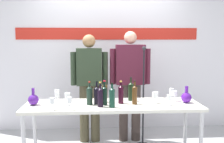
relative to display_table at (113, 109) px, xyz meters
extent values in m
cube|color=silver|center=(0.00, 1.34, 0.79)|extent=(4.50, 0.10, 3.00)
cube|color=red|center=(0.00, 1.28, 0.99)|extent=(3.15, 0.01, 0.20)
cube|color=silver|center=(0.00, 0.00, 0.04)|extent=(2.26, 0.66, 0.04)
cylinder|color=silver|center=(1.07, -0.28, -0.34)|extent=(0.05, 0.05, 0.73)
cylinder|color=silver|center=(-1.07, 0.28, -0.34)|extent=(0.05, 0.05, 0.73)
cylinder|color=silver|center=(1.07, 0.28, -0.34)|extent=(0.05, 0.05, 0.73)
sphere|color=#4C1B89|center=(-1.00, 0.00, 0.13)|extent=(0.13, 0.13, 0.13)
cylinder|color=#4C1B89|center=(-1.00, 0.00, 0.23)|extent=(0.04, 0.04, 0.09)
sphere|color=#521994|center=(0.97, 0.00, 0.13)|extent=(0.14, 0.14, 0.14)
cylinder|color=#521994|center=(0.97, 0.00, 0.24)|extent=(0.04, 0.04, 0.09)
cylinder|color=#423C29|center=(-0.40, 0.69, -0.26)|extent=(0.14, 0.14, 0.90)
cylinder|color=#423C29|center=(-0.23, 0.69, -0.26)|extent=(0.14, 0.14, 0.90)
cube|color=#293827|center=(-0.31, 0.69, 0.47)|extent=(0.38, 0.22, 0.56)
cylinder|color=#293827|center=(-0.56, 0.69, 0.45)|extent=(0.09, 0.09, 0.51)
cylinder|color=#293827|center=(-0.07, 0.69, 0.45)|extent=(0.09, 0.09, 0.51)
sphere|color=#9A7049|center=(-0.31, 0.69, 0.86)|extent=(0.20, 0.20, 0.20)
cylinder|color=#3D322D|center=(0.22, 0.69, -0.25)|extent=(0.14, 0.14, 0.91)
cylinder|color=#3D322D|center=(0.41, 0.69, -0.25)|extent=(0.14, 0.14, 0.91)
cube|color=#4F192B|center=(0.31, 0.69, 0.51)|extent=(0.44, 0.22, 0.61)
cylinder|color=#4F192B|center=(0.04, 0.69, 0.47)|extent=(0.09, 0.09, 0.55)
cylinder|color=#4F192B|center=(0.58, 0.69, 0.47)|extent=(0.09, 0.09, 0.55)
sphere|color=#DCA58A|center=(0.31, 0.69, 0.92)|extent=(0.19, 0.19, 0.19)
cylinder|color=black|center=(-0.11, -0.05, 0.17)|extent=(0.07, 0.07, 0.22)
cone|color=black|center=(-0.11, -0.05, 0.29)|extent=(0.07, 0.07, 0.03)
cylinder|color=black|center=(-0.11, -0.05, 0.32)|extent=(0.03, 0.03, 0.08)
cylinder|color=red|center=(-0.11, -0.05, 0.37)|extent=(0.03, 0.03, 0.02)
cylinder|color=#492C12|center=(0.28, -0.04, 0.17)|extent=(0.07, 0.07, 0.22)
cone|color=#492C12|center=(0.28, -0.04, 0.29)|extent=(0.07, 0.07, 0.03)
cylinder|color=#492C12|center=(0.28, -0.04, 0.32)|extent=(0.02, 0.02, 0.07)
cylinder|color=black|center=(0.28, -0.04, 0.36)|extent=(0.03, 0.03, 0.02)
cylinder|color=black|center=(0.11, 0.02, 0.17)|extent=(0.07, 0.07, 0.21)
cone|color=black|center=(0.11, 0.02, 0.29)|extent=(0.07, 0.07, 0.03)
cylinder|color=black|center=(0.11, 0.02, 0.31)|extent=(0.03, 0.03, 0.07)
cylinder|color=gold|center=(0.11, 0.02, 0.35)|extent=(0.03, 0.03, 0.02)
cylinder|color=#463417|center=(-0.10, 0.10, 0.17)|extent=(0.07, 0.07, 0.22)
cone|color=#463417|center=(-0.10, 0.10, 0.30)|extent=(0.07, 0.07, 0.03)
cylinder|color=#463417|center=(-0.10, 0.10, 0.32)|extent=(0.02, 0.02, 0.07)
cylinder|color=black|center=(-0.10, 0.10, 0.36)|extent=(0.03, 0.03, 0.02)
cylinder|color=black|center=(-0.16, -0.14, 0.17)|extent=(0.07, 0.07, 0.21)
cone|color=black|center=(-0.16, -0.14, 0.29)|extent=(0.07, 0.07, 0.03)
cylinder|color=black|center=(-0.16, -0.14, 0.32)|extent=(0.02, 0.02, 0.08)
cylinder|color=gold|center=(-0.16, -0.14, 0.37)|extent=(0.03, 0.03, 0.02)
cylinder|color=#103427|center=(-0.02, -0.17, 0.17)|extent=(0.07, 0.07, 0.22)
cone|color=#103427|center=(-0.02, -0.17, 0.29)|extent=(0.07, 0.07, 0.03)
cylinder|color=#103427|center=(-0.02, -0.17, 0.32)|extent=(0.03, 0.03, 0.07)
cylinder|color=black|center=(-0.02, -0.17, 0.36)|extent=(0.03, 0.03, 0.02)
cylinder|color=black|center=(-0.30, -0.02, 0.17)|extent=(0.08, 0.08, 0.21)
cone|color=black|center=(-0.30, -0.02, 0.29)|extent=(0.08, 0.08, 0.03)
cylinder|color=black|center=(-0.30, -0.02, 0.31)|extent=(0.02, 0.02, 0.07)
cylinder|color=#AB231C|center=(-0.30, -0.02, 0.35)|extent=(0.03, 0.03, 0.02)
cylinder|color=black|center=(0.26, 0.17, 0.17)|extent=(0.07, 0.07, 0.22)
cone|color=black|center=(0.26, 0.17, 0.30)|extent=(0.07, 0.07, 0.03)
cylinder|color=black|center=(0.26, 0.17, 0.33)|extent=(0.02, 0.02, 0.08)
cylinder|color=black|center=(0.26, 0.17, 0.38)|extent=(0.03, 0.03, 0.02)
cylinder|color=black|center=(-0.20, 0.00, 0.16)|extent=(0.07, 0.07, 0.20)
cone|color=black|center=(-0.20, 0.00, 0.28)|extent=(0.07, 0.07, 0.03)
cylinder|color=black|center=(-0.20, 0.00, 0.31)|extent=(0.02, 0.02, 0.09)
cylinder|color=black|center=(-0.20, 0.00, 0.36)|extent=(0.03, 0.03, 0.02)
cylinder|color=white|center=(-0.57, -0.05, 0.06)|extent=(0.06, 0.06, 0.00)
cylinder|color=white|center=(-0.57, -0.05, 0.10)|extent=(0.01, 0.01, 0.07)
cylinder|color=white|center=(-0.57, -0.05, 0.18)|extent=(0.07, 0.07, 0.09)
cylinder|color=white|center=(-0.73, -0.26, 0.06)|extent=(0.06, 0.06, 0.00)
cylinder|color=white|center=(-0.73, -0.26, 0.10)|extent=(0.01, 0.01, 0.08)
cylinder|color=white|center=(-0.73, -0.26, 0.18)|extent=(0.06, 0.06, 0.07)
cylinder|color=white|center=(-0.74, 0.22, 0.06)|extent=(0.05, 0.05, 0.00)
cylinder|color=white|center=(-0.74, 0.22, 0.10)|extent=(0.01, 0.01, 0.07)
cylinder|color=white|center=(-0.74, 0.22, 0.17)|extent=(0.07, 0.07, 0.08)
cylinder|color=white|center=(-0.53, -0.25, 0.06)|extent=(0.06, 0.06, 0.00)
cylinder|color=white|center=(-0.53, -0.25, 0.10)|extent=(0.01, 0.01, 0.08)
cylinder|color=white|center=(-0.53, -0.25, 0.18)|extent=(0.06, 0.06, 0.07)
cylinder|color=white|center=(-0.72, 0.10, 0.06)|extent=(0.06, 0.06, 0.00)
cylinder|color=white|center=(-0.72, 0.10, 0.10)|extent=(0.01, 0.01, 0.07)
cylinder|color=white|center=(-0.72, 0.10, 0.17)|extent=(0.06, 0.06, 0.07)
cylinder|color=white|center=(0.55, -0.01, 0.06)|extent=(0.06, 0.06, 0.00)
cylinder|color=white|center=(0.55, -0.01, 0.10)|extent=(0.01, 0.01, 0.07)
cylinder|color=white|center=(0.55, -0.01, 0.17)|extent=(0.07, 0.07, 0.08)
cylinder|color=white|center=(0.58, 0.08, 0.06)|extent=(0.06, 0.06, 0.00)
cylinder|color=white|center=(0.58, 0.08, 0.10)|extent=(0.01, 0.01, 0.06)
cylinder|color=white|center=(0.58, 0.08, 0.16)|extent=(0.06, 0.06, 0.07)
cylinder|color=white|center=(0.83, 0.20, 0.06)|extent=(0.06, 0.06, 0.00)
cylinder|color=white|center=(0.83, 0.20, 0.10)|extent=(0.01, 0.01, 0.07)
cylinder|color=white|center=(0.83, 0.20, 0.18)|extent=(0.06, 0.06, 0.08)
cylinder|color=white|center=(0.84, 0.10, 0.06)|extent=(0.06, 0.06, 0.00)
cylinder|color=white|center=(0.84, 0.10, 0.10)|extent=(0.01, 0.01, 0.07)
cylinder|color=white|center=(0.84, 0.10, 0.17)|extent=(0.07, 0.07, 0.07)
cylinder|color=white|center=(0.70, -0.12, 0.06)|extent=(0.06, 0.06, 0.00)
cylinder|color=white|center=(0.70, -0.12, 0.09)|extent=(0.01, 0.01, 0.06)
cylinder|color=white|center=(0.70, -0.12, 0.16)|extent=(0.06, 0.06, 0.08)
cylinder|color=black|center=(0.48, 0.45, 0.01)|extent=(0.02, 0.02, 1.44)
sphere|color=#232328|center=(0.48, 0.45, 0.76)|extent=(0.06, 0.06, 0.06)
camera|label=1|loc=(-0.21, -3.25, 0.89)|focal=41.48mm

